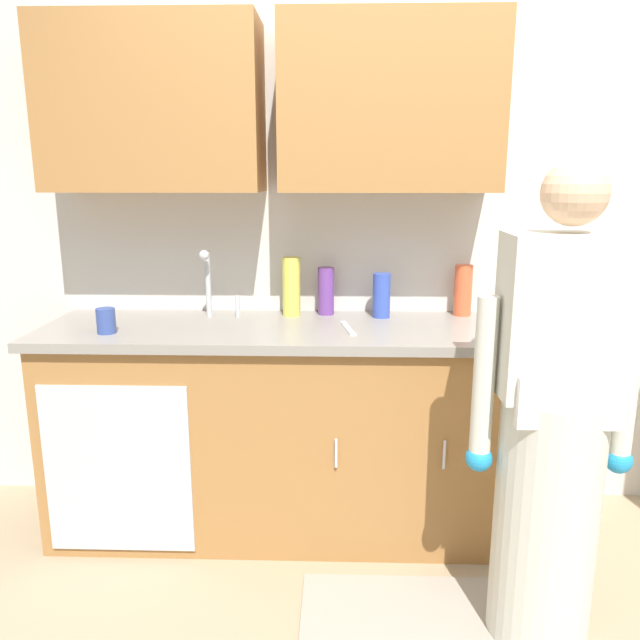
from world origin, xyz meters
TOP-DOWN VIEW (x-y plane):
  - ground_plane at (0.00, 0.00)m, footprint 9.00×9.00m
  - kitchen_wall_with_uppers at (-0.14, 0.99)m, footprint 4.80×0.44m
  - counter_cabinet at (-0.55, 0.70)m, footprint 1.90×0.62m
  - countertop at (-0.55, 0.70)m, footprint 1.96×0.66m
  - sink at (-0.81, 0.71)m, footprint 0.50×0.36m
  - person_at_sink at (0.44, 0.02)m, footprint 0.55×0.34m
  - floor_mat at (0.01, 0.05)m, footprint 0.80×0.50m
  - bottle_soap at (0.31, 0.93)m, footprint 0.08×0.08m
  - bottle_water_tall at (-0.48, 0.89)m, footprint 0.08×0.08m
  - bottle_cleaner_spray at (-0.07, 0.87)m, footprint 0.08×0.08m
  - bottle_dish_liquid at (-0.32, 0.93)m, footprint 0.07×0.07m
  - cup_by_sink at (-1.21, 0.54)m, footprint 0.08×0.08m
  - knife_on_counter at (-0.22, 0.65)m, footprint 0.07×0.24m

SIDE VIEW (x-z plane):
  - ground_plane at x=0.00m, z-range 0.00..0.00m
  - floor_mat at x=0.01m, z-range 0.00..0.01m
  - counter_cabinet at x=-0.55m, z-range 0.00..0.90m
  - person_at_sink at x=0.44m, z-range -0.12..1.50m
  - countertop at x=-0.55m, z-range 0.90..0.94m
  - sink at x=-0.81m, z-range 0.75..1.10m
  - knife_on_counter at x=-0.22m, z-range 0.94..0.95m
  - cup_by_sink at x=-1.21m, z-range 0.94..1.04m
  - bottle_cleaner_spray at x=-0.07m, z-range 0.94..1.14m
  - bottle_dish_liquid at x=-0.32m, z-range 0.94..1.16m
  - bottle_soap at x=0.31m, z-range 0.94..1.17m
  - bottle_water_tall at x=-0.48m, z-range 0.94..1.21m
  - kitchen_wall_with_uppers at x=-0.14m, z-range 0.13..2.83m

